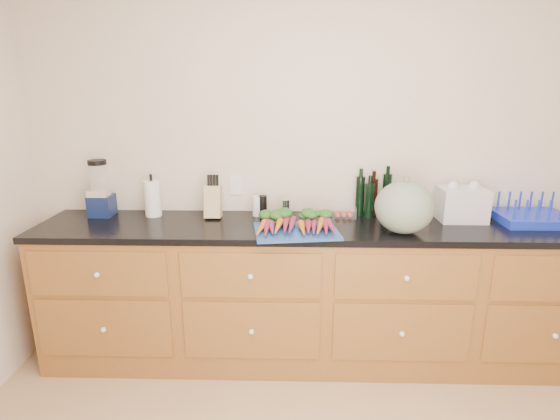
{
  "coord_description": "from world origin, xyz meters",
  "views": [
    {
      "loc": [
        -0.22,
        -1.34,
        1.77
      ],
      "look_at": [
        -0.28,
        1.2,
        1.06
      ],
      "focal_mm": 28.0,
      "sensor_mm": 36.0,
      "label": 1
    }
  ],
  "objects_px": {
    "paper_towel": "(152,199)",
    "tomato_box": "(344,212)",
    "dish_rack": "(532,216)",
    "carrots": "(296,223)",
    "cutting_board": "(296,231)",
    "blender_appliance": "(100,192)",
    "knife_block": "(213,202)",
    "squash": "(404,207)"
  },
  "relations": [
    {
      "from": "carrots",
      "to": "knife_block",
      "type": "distance_m",
      "value": 0.61
    },
    {
      "from": "squash",
      "to": "dish_rack",
      "type": "height_order",
      "value": "squash"
    },
    {
      "from": "blender_appliance",
      "to": "dish_rack",
      "type": "height_order",
      "value": "blender_appliance"
    },
    {
      "from": "cutting_board",
      "to": "dish_rack",
      "type": "distance_m",
      "value": 1.53
    },
    {
      "from": "tomato_box",
      "to": "dish_rack",
      "type": "relative_size",
      "value": 0.35
    },
    {
      "from": "paper_towel",
      "to": "cutting_board",
      "type": "bearing_deg",
      "value": -18.47
    },
    {
      "from": "paper_towel",
      "to": "knife_block",
      "type": "distance_m",
      "value": 0.41
    },
    {
      "from": "paper_towel",
      "to": "dish_rack",
      "type": "bearing_deg",
      "value": -1.85
    },
    {
      "from": "knife_block",
      "to": "tomato_box",
      "type": "height_order",
      "value": "knife_block"
    },
    {
      "from": "carrots",
      "to": "blender_appliance",
      "type": "height_order",
      "value": "blender_appliance"
    },
    {
      "from": "squash",
      "to": "dish_rack",
      "type": "distance_m",
      "value": 0.92
    },
    {
      "from": "carrots",
      "to": "tomato_box",
      "type": "relative_size",
      "value": 2.98
    },
    {
      "from": "cutting_board",
      "to": "blender_appliance",
      "type": "height_order",
      "value": "blender_appliance"
    },
    {
      "from": "cutting_board",
      "to": "carrots",
      "type": "xyz_separation_m",
      "value": [
        -0.0,
        0.04,
        0.03
      ]
    },
    {
      "from": "paper_towel",
      "to": "tomato_box",
      "type": "height_order",
      "value": "paper_towel"
    },
    {
      "from": "dish_rack",
      "to": "blender_appliance",
      "type": "bearing_deg",
      "value": 178.42
    },
    {
      "from": "carrots",
      "to": "tomato_box",
      "type": "bearing_deg",
      "value": 41.83
    },
    {
      "from": "carrots",
      "to": "tomato_box",
      "type": "height_order",
      "value": "carrots"
    },
    {
      "from": "knife_block",
      "to": "tomato_box",
      "type": "bearing_deg",
      "value": 1.98
    },
    {
      "from": "carrots",
      "to": "tomato_box",
      "type": "distance_m",
      "value": 0.43
    },
    {
      "from": "paper_towel",
      "to": "knife_block",
      "type": "relative_size",
      "value": 1.14
    },
    {
      "from": "carrots",
      "to": "paper_towel",
      "type": "xyz_separation_m",
      "value": [
        -0.96,
        0.28,
        0.08
      ]
    },
    {
      "from": "carrots",
      "to": "tomato_box",
      "type": "xyz_separation_m",
      "value": [
        0.32,
        0.29,
        -0.0
      ]
    },
    {
      "from": "cutting_board",
      "to": "squash",
      "type": "xyz_separation_m",
      "value": [
        0.63,
        0.01,
        0.15
      ]
    },
    {
      "from": "cutting_board",
      "to": "tomato_box",
      "type": "relative_size",
      "value": 3.16
    },
    {
      "from": "blender_appliance",
      "to": "tomato_box",
      "type": "bearing_deg",
      "value": 0.42
    },
    {
      "from": "squash",
      "to": "paper_towel",
      "type": "xyz_separation_m",
      "value": [
        -1.59,
        0.31,
        -0.04
      ]
    },
    {
      "from": "blender_appliance",
      "to": "squash",
      "type": "bearing_deg",
      "value": -8.96
    },
    {
      "from": "tomato_box",
      "to": "dish_rack",
      "type": "distance_m",
      "value": 1.2
    },
    {
      "from": "squash",
      "to": "paper_towel",
      "type": "relative_size",
      "value": 1.44
    },
    {
      "from": "blender_appliance",
      "to": "knife_block",
      "type": "bearing_deg",
      "value": -1.36
    },
    {
      "from": "carrots",
      "to": "paper_towel",
      "type": "relative_size",
      "value": 1.92
    },
    {
      "from": "cutting_board",
      "to": "blender_appliance",
      "type": "xyz_separation_m",
      "value": [
        -1.31,
        0.32,
        0.16
      ]
    },
    {
      "from": "tomato_box",
      "to": "dish_rack",
      "type": "xyz_separation_m",
      "value": [
        1.2,
        -0.09,
        0.01
      ]
    },
    {
      "from": "squash",
      "to": "carrots",
      "type": "bearing_deg",
      "value": 177.07
    },
    {
      "from": "carrots",
      "to": "cutting_board",
      "type": "bearing_deg",
      "value": -90.0
    },
    {
      "from": "squash",
      "to": "tomato_box",
      "type": "bearing_deg",
      "value": 134.78
    },
    {
      "from": "carrots",
      "to": "dish_rack",
      "type": "height_order",
      "value": "dish_rack"
    },
    {
      "from": "squash",
      "to": "knife_block",
      "type": "xyz_separation_m",
      "value": [
        -1.18,
        0.29,
        -0.05
      ]
    },
    {
      "from": "cutting_board",
      "to": "knife_block",
      "type": "height_order",
      "value": "knife_block"
    },
    {
      "from": "carrots",
      "to": "paper_towel",
      "type": "bearing_deg",
      "value": 163.96
    },
    {
      "from": "tomato_box",
      "to": "dish_rack",
      "type": "bearing_deg",
      "value": -4.3
    }
  ]
}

